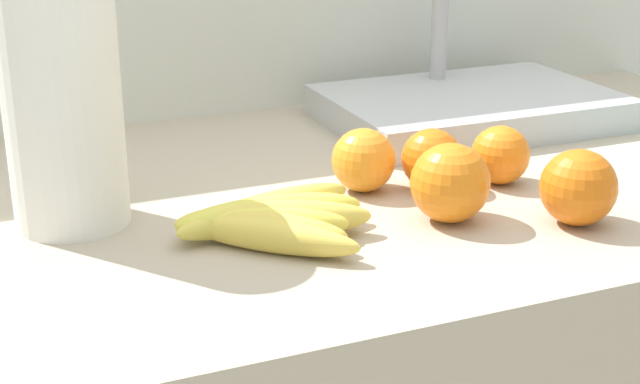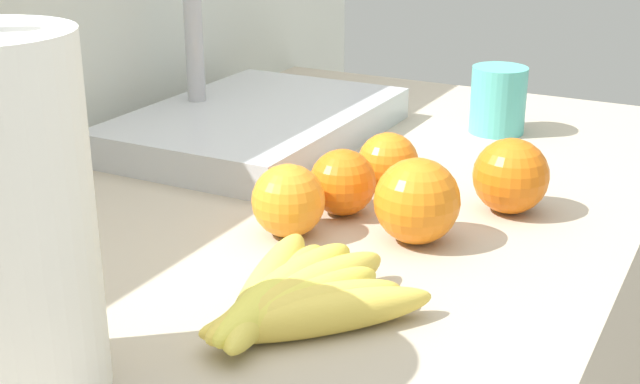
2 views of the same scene
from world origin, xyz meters
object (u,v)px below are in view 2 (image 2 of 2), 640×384
orange_right (388,163)px  paper_towel_roll (4,222)px  orange_far_right (417,201)px  orange_center (511,176)px  sink_basin (256,123)px  orange_back_right (288,201)px  orange_back_left (343,182)px  banana_bunch (293,298)px  mug (498,100)px

orange_right → paper_towel_roll: paper_towel_roll is taller
orange_far_right → orange_center: size_ratio=1.05×
orange_right → sink_basin: size_ratio=0.17×
orange_back_right → orange_back_left: 0.08m
banana_bunch → orange_center: size_ratio=2.67×
orange_back_right → orange_back_left: orange_back_right is taller
mug → paper_towel_roll: bearing=172.0°
mug → orange_center: bearing=-160.6°
orange_far_right → sink_basin: 0.37m
paper_towel_roll → mug: bearing=-8.0°
orange_back_right → sink_basin: (0.25, 0.19, -0.01)m
sink_basin → orange_back_left: bearing=-129.8°
orange_far_right → orange_back_right: 0.12m
orange_center → sink_basin: size_ratio=0.20×
orange_far_right → orange_back_left: bearing=71.9°
orange_far_right → paper_towel_roll: 0.39m
sink_basin → mug: sink_basin is taller
orange_back_right → sink_basin: size_ratio=0.18×
orange_right → banana_bunch: bearing=-170.7°
orange_right → orange_far_right: orange_far_right is taller
sink_basin → orange_back_right: bearing=-142.6°
orange_far_right → orange_right: bearing=35.0°
orange_back_left → mug: mug is taller
orange_back_right → orange_back_left: bearing=-16.2°
orange_back_right → orange_back_left: (0.07, -0.02, -0.00)m
mug → orange_back_left: bearing=171.5°
sink_basin → orange_far_right: bearing=-124.2°
orange_far_right → orange_back_right: bearing=110.8°
orange_back_left → mug: 0.36m
orange_back_right → paper_towel_roll: paper_towel_roll is taller
orange_far_right → mug: size_ratio=0.92×
banana_bunch → mug: size_ratio=2.35×
orange_right → orange_center: (0.01, -0.13, 0.01)m
orange_back_left → mug: size_ratio=0.77×
orange_center → sink_basin: 0.38m
orange_back_left → orange_right: bearing=-11.2°
banana_bunch → paper_towel_roll: (-0.17, 0.11, 0.10)m
orange_right → orange_far_right: 0.13m
orange_right → paper_towel_roll: (-0.47, 0.07, 0.09)m
orange_far_right → orange_back_left: orange_far_right is taller
orange_center → mug: size_ratio=0.88×
orange_back_left → sink_basin: size_ratio=0.18×
orange_right → mug: 0.28m
banana_bunch → sink_basin: 0.48m
orange_back_left → orange_back_right: bearing=163.8°
orange_far_right → orange_back_right: orange_far_right is taller
orange_center → orange_right: bearing=92.1°
orange_back_left → mug: (0.36, -0.05, 0.01)m
banana_bunch → orange_far_right: (0.19, -0.03, 0.02)m
orange_back_left → mug: bearing=-8.5°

